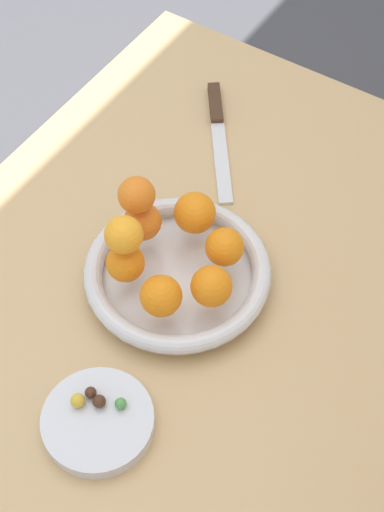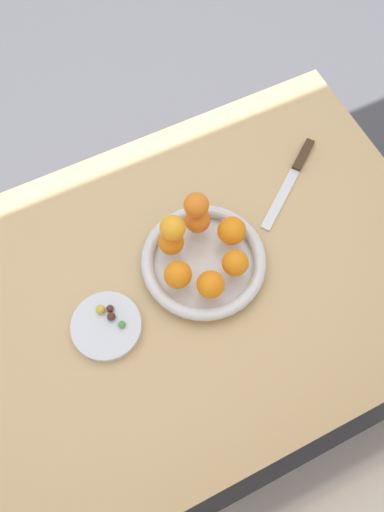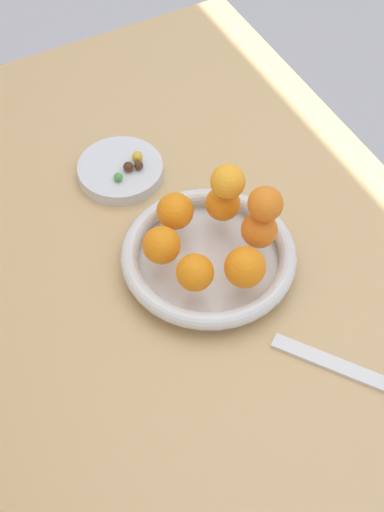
{
  "view_description": "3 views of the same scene",
  "coord_description": "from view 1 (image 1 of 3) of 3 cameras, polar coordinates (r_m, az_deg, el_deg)",
  "views": [
    {
      "loc": [
        0.46,
        0.34,
        1.65
      ],
      "look_at": [
        -0.06,
        -0.0,
        0.81
      ],
      "focal_mm": 55.0,
      "sensor_mm": 36.0,
      "label": 1
    },
    {
      "loc": [
        0.15,
        0.34,
        1.71
      ],
      "look_at": [
        -0.02,
        -0.02,
        0.83
      ],
      "focal_mm": 35.0,
      "sensor_mm": 36.0,
      "label": 2
    },
    {
      "loc": [
        -0.67,
        0.34,
        1.67
      ],
      "look_at": [
        -0.07,
        0.02,
        0.81
      ],
      "focal_mm": 55.0,
      "sensor_mm": 36.0,
      "label": 3
    }
  ],
  "objects": [
    {
      "name": "ground_plane",
      "position": [
        1.75,
        -1.03,
        -17.19
      ],
      "size": [
        6.0,
        6.0,
        0.0
      ],
      "primitive_type": "plane",
      "color": "#4C4C51"
    },
    {
      "name": "dining_table",
      "position": [
        1.15,
        -1.5,
        -6.54
      ],
      "size": [
        1.1,
        0.76,
        0.74
      ],
      "color": "tan",
      "rests_on": "ground_plane"
    },
    {
      "name": "fruit_bowl",
      "position": [
        1.09,
        -1.06,
        -1.28
      ],
      "size": [
        0.26,
        0.26,
        0.04
      ],
      "color": "silver",
      "rests_on": "dining_table"
    },
    {
      "name": "candy_dish",
      "position": [
        0.99,
        -6.85,
        -11.87
      ],
      "size": [
        0.14,
        0.14,
        0.02
      ],
      "primitive_type": "cylinder",
      "color": "silver",
      "rests_on": "dining_table"
    },
    {
      "name": "orange_0",
      "position": [
        1.02,
        1.42,
        -2.21
      ],
      "size": [
        0.06,
        0.06,
        0.06
      ],
      "primitive_type": "sphere",
      "color": "orange",
      "rests_on": "fruit_bowl"
    },
    {
      "name": "orange_1",
      "position": [
        1.06,
        2.38,
        0.67
      ],
      "size": [
        0.05,
        0.05,
        0.05
      ],
      "primitive_type": "sphere",
      "color": "orange",
      "rests_on": "fruit_bowl"
    },
    {
      "name": "orange_2",
      "position": [
        1.09,
        0.21,
        3.16
      ],
      "size": [
        0.06,
        0.06,
        0.06
      ],
      "primitive_type": "sphere",
      "color": "orange",
      "rests_on": "fruit_bowl"
    },
    {
      "name": "orange_3",
      "position": [
        1.09,
        -3.63,
        2.52
      ],
      "size": [
        0.05,
        0.05,
        0.05
      ],
      "primitive_type": "sphere",
      "color": "orange",
      "rests_on": "fruit_bowl"
    },
    {
      "name": "orange_4",
      "position": [
        1.05,
        -4.84,
        -0.46
      ],
      "size": [
        0.05,
        0.05,
        0.05
      ],
      "primitive_type": "sphere",
      "color": "orange",
      "rests_on": "fruit_bowl"
    },
    {
      "name": "orange_5",
      "position": [
        1.01,
        -2.43,
        -2.83
      ],
      "size": [
        0.06,
        0.06,
        0.06
      ],
      "primitive_type": "sphere",
      "color": "orange",
      "rests_on": "fruit_bowl"
    },
    {
      "name": "orange_6",
      "position": [
        1.05,
        -4.06,
        4.45
      ],
      "size": [
        0.05,
        0.05,
        0.05
      ],
      "primitive_type": "sphere",
      "color": "orange",
      "rests_on": "orange_3"
    },
    {
      "name": "orange_7",
      "position": [
        1.01,
        -4.98,
        1.54
      ],
      "size": [
        0.05,
        0.05,
        0.05
      ],
      "primitive_type": "sphere",
      "color": "orange",
      "rests_on": "orange_4"
    },
    {
      "name": "candy_ball_0",
      "position": [
        0.98,
        -6.77,
        -10.45
      ],
      "size": [
        0.02,
        0.02,
        0.02
      ],
      "primitive_type": "sphere",
      "color": "#472819",
      "rests_on": "candy_dish"
    },
    {
      "name": "candy_ball_1",
      "position": [
        0.99,
        -8.31,
        -10.36
      ],
      "size": [
        0.02,
        0.02,
        0.02
      ],
      "primitive_type": "sphere",
      "color": "gold",
      "rests_on": "candy_dish"
    },
    {
      "name": "candy_ball_2",
      "position": [
        0.98,
        -5.21,
        -10.64
      ],
      "size": [
        0.01,
        0.01,
        0.01
      ],
      "primitive_type": "sphere",
      "color": "#4C9947",
      "rests_on": "candy_dish"
    },
    {
      "name": "candy_ball_3",
      "position": [
        0.99,
        -7.38,
        -9.82
      ],
      "size": [
        0.01,
        0.01,
        0.01
      ],
      "primitive_type": "sphere",
      "color": "#472819",
      "rests_on": "candy_dish"
    },
    {
      "name": "knife",
      "position": [
        1.29,
        1.92,
        9.1
      ],
      "size": [
        0.22,
        0.17,
        0.01
      ],
      "color": "#3F2819",
      "rests_on": "dining_table"
    }
  ]
}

